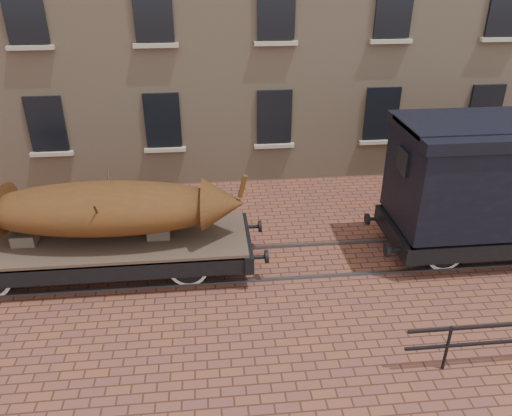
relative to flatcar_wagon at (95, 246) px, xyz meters
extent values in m
plane|color=brown|center=(3.89, 0.00, -0.75)|extent=(90.00, 90.00, 0.00)
cube|color=black|center=(-2.11, 4.96, 1.45)|extent=(1.10, 0.12, 1.70)
cube|color=#B9B29A|center=(-2.11, 4.90, 0.50)|extent=(1.30, 0.18, 0.12)
cube|color=black|center=(1.39, 4.96, 1.45)|extent=(1.10, 0.12, 1.70)
cube|color=#B9B29A|center=(1.39, 4.90, 0.50)|extent=(1.30, 0.18, 0.12)
cube|color=black|center=(4.89, 4.96, 1.45)|extent=(1.10, 0.12, 1.70)
cube|color=#B9B29A|center=(4.89, 4.90, 0.50)|extent=(1.30, 0.18, 0.12)
cube|color=black|center=(8.39, 4.96, 1.45)|extent=(1.10, 0.12, 1.70)
cube|color=#B9B29A|center=(8.39, 4.90, 0.50)|extent=(1.30, 0.18, 0.12)
cube|color=black|center=(11.89, 4.96, 1.45)|extent=(1.10, 0.12, 1.70)
cube|color=#B9B29A|center=(11.89, 4.90, 0.50)|extent=(1.30, 0.18, 0.12)
cube|color=black|center=(-2.11, 4.96, 4.65)|extent=(1.10, 0.12, 1.70)
cube|color=#B9B29A|center=(-2.11, 4.90, 3.70)|extent=(1.30, 0.18, 0.12)
cube|color=black|center=(1.39, 4.96, 4.65)|extent=(1.10, 0.12, 1.70)
cube|color=#B9B29A|center=(1.39, 4.90, 3.70)|extent=(1.30, 0.18, 0.12)
cube|color=black|center=(4.89, 4.96, 4.65)|extent=(1.10, 0.12, 1.70)
cube|color=#B9B29A|center=(4.89, 4.90, 3.70)|extent=(1.30, 0.18, 0.12)
cube|color=black|center=(8.39, 4.96, 4.65)|extent=(1.10, 0.12, 1.70)
cube|color=#B9B29A|center=(8.39, 4.90, 3.70)|extent=(1.30, 0.18, 0.12)
cube|color=black|center=(11.89, 4.96, 4.65)|extent=(1.10, 0.12, 1.70)
cube|color=#B9B29A|center=(11.89, 4.90, 3.70)|extent=(1.30, 0.18, 0.12)
cube|color=#59595E|center=(3.89, -0.72, -0.72)|extent=(30.00, 0.08, 0.06)
cube|color=#59595E|center=(3.89, 0.72, -0.72)|extent=(30.00, 0.08, 0.06)
cylinder|color=black|center=(6.89, -3.80, -0.25)|extent=(0.06, 0.06, 1.00)
cube|color=#40372A|center=(0.00, 0.00, 0.13)|extent=(7.08, 2.08, 0.11)
cube|color=black|center=(0.00, -0.96, -0.09)|extent=(7.08, 0.15, 0.42)
cube|color=black|center=(0.00, 0.96, -0.09)|extent=(7.08, 0.15, 0.42)
cube|color=black|center=(3.54, 0.00, -0.09)|extent=(0.21, 2.17, 0.42)
cylinder|color=black|center=(3.80, -0.71, -0.09)|extent=(0.33, 0.09, 0.09)
cylinder|color=black|center=(3.96, -0.71, -0.09)|extent=(0.08, 0.30, 0.30)
cylinder|color=black|center=(3.80, 0.71, -0.09)|extent=(0.33, 0.09, 0.09)
cylinder|color=black|center=(3.96, 0.71, -0.09)|extent=(0.08, 0.30, 0.30)
cylinder|color=black|center=(-2.17, 0.00, -0.30)|extent=(0.09, 1.79, 0.09)
cylinder|color=silver|center=(-2.17, 0.72, -0.30)|extent=(0.91, 0.07, 0.91)
cylinder|color=black|center=(-2.17, 0.72, -0.30)|extent=(0.74, 0.09, 0.74)
cube|color=black|center=(-2.17, 0.83, -0.07)|extent=(0.85, 0.08, 0.09)
cylinder|color=black|center=(2.17, 0.00, -0.30)|extent=(0.09, 1.79, 0.09)
cylinder|color=silver|center=(2.17, -0.72, -0.30)|extent=(0.91, 0.07, 0.91)
cylinder|color=black|center=(2.17, -0.72, -0.30)|extent=(0.74, 0.09, 0.74)
cube|color=black|center=(2.17, -0.83, -0.07)|extent=(0.85, 0.08, 0.09)
cylinder|color=silver|center=(2.17, 0.72, -0.30)|extent=(0.91, 0.07, 0.91)
cylinder|color=black|center=(2.17, 0.72, -0.30)|extent=(0.74, 0.09, 0.74)
cube|color=black|center=(2.17, 0.83, -0.07)|extent=(0.85, 0.08, 0.09)
cube|color=black|center=(0.00, 0.00, -0.23)|extent=(3.77, 0.06, 0.06)
cube|color=brown|center=(-1.51, 0.00, 0.32)|extent=(0.52, 0.47, 0.26)
cube|color=brown|center=(1.51, 0.00, 0.32)|extent=(0.52, 0.47, 0.26)
ellipsoid|color=#5A3010|center=(0.36, 0.00, 0.99)|extent=(5.72, 2.02, 1.13)
cone|color=#5A3010|center=(3.04, -0.13, 1.03)|extent=(1.02, 1.12, 1.07)
cube|color=#5A3010|center=(3.47, -0.15, 1.45)|extent=(0.23, 0.13, 0.54)
cylinder|color=#3C3023|center=(0.36, -0.46, 0.86)|extent=(0.05, 0.96, 1.36)
cylinder|color=#3C3023|center=(0.36, 0.46, 0.86)|extent=(0.05, 0.96, 1.36)
cube|color=black|center=(10.10, 1.06, -0.08)|extent=(5.77, 0.15, 0.43)
cube|color=black|center=(7.22, 0.00, -0.08)|extent=(0.21, 2.31, 0.43)
cylinder|color=black|center=(6.78, -0.77, -0.08)|extent=(0.08, 0.31, 0.31)
cylinder|color=black|center=(6.78, 0.77, -0.08)|extent=(0.08, 0.31, 0.31)
cylinder|color=black|center=(8.28, 0.00, -0.29)|extent=(0.10, 1.83, 0.10)
cylinder|color=silver|center=(8.28, -0.72, -0.29)|extent=(0.92, 0.07, 0.92)
cylinder|color=black|center=(8.28, -0.72, -0.29)|extent=(0.76, 0.10, 0.76)
cylinder|color=silver|center=(8.28, 0.72, -0.29)|extent=(0.92, 0.07, 0.92)
cylinder|color=black|center=(8.28, 0.72, -0.29)|extent=(0.76, 0.10, 0.76)
cube|color=black|center=(7.20, 0.00, 1.85)|extent=(0.08, 0.58, 0.58)
camera|label=1|loc=(2.74, -10.25, 6.18)|focal=35.00mm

